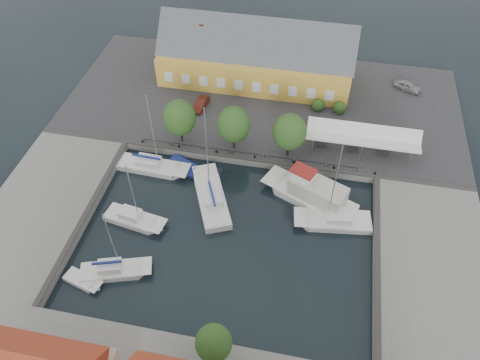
% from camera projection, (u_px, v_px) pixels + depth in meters
% --- Properties ---
extents(ground, '(140.00, 140.00, 0.00)m').
position_uv_depth(ground, '(230.00, 227.00, 53.24)').
color(ground, black).
rests_on(ground, ground).
extents(north_quay, '(56.00, 26.00, 1.00)m').
position_uv_depth(north_quay, '(263.00, 102.00, 68.38)').
color(north_quay, '#2D2D30').
rests_on(north_quay, ground).
extents(west_quay, '(12.00, 24.00, 1.00)m').
position_uv_depth(west_quay, '(42.00, 208.00, 54.49)').
color(west_quay, slate).
rests_on(west_quay, ground).
extents(east_quay, '(12.00, 24.00, 1.00)m').
position_uv_depth(east_quay, '(432.00, 271.00, 48.58)').
color(east_quay, slate).
rests_on(east_quay, ground).
extents(quay_edge_fittings, '(56.00, 24.72, 0.40)m').
position_uv_depth(quay_edge_fittings, '(238.00, 190.00, 55.67)').
color(quay_edge_fittings, '#383533').
rests_on(quay_edge_fittings, north_quay).
extents(warehouse, '(28.56, 14.00, 9.55)m').
position_uv_depth(warehouse, '(252.00, 57.00, 69.49)').
color(warehouse, gold).
rests_on(warehouse, north_quay).
extents(tent_canopy, '(14.00, 4.00, 2.83)m').
position_uv_depth(tent_canopy, '(363.00, 136.00, 58.46)').
color(tent_canopy, white).
rests_on(tent_canopy, north_quay).
extents(quay_trees, '(18.20, 4.20, 6.30)m').
position_uv_depth(quay_trees, '(234.00, 125.00, 58.06)').
color(quay_trees, black).
rests_on(quay_trees, north_quay).
extents(car_silver, '(4.29, 3.11, 1.36)m').
position_uv_depth(car_silver, '(408.00, 86.00, 69.11)').
color(car_silver, '#989A9F').
rests_on(car_silver, north_quay).
extents(car_red, '(1.82, 3.93, 1.25)m').
position_uv_depth(car_red, '(201.00, 104.00, 66.22)').
color(car_red, '#511C12').
rests_on(car_red, north_quay).
extents(center_sailboat, '(6.87, 10.40, 13.81)m').
position_uv_depth(center_sailboat, '(211.00, 199.00, 55.60)').
color(center_sailboat, white).
rests_on(center_sailboat, ground).
extents(trawler, '(12.01, 7.86, 5.00)m').
position_uv_depth(trawler, '(312.00, 195.00, 55.19)').
color(trawler, white).
rests_on(trawler, ground).
extents(east_boat_a, '(9.16, 4.05, 12.48)m').
position_uv_depth(east_boat_a, '(335.00, 221.00, 53.43)').
color(east_boat_a, white).
rests_on(east_boat_a, ground).
extents(west_boat_a, '(9.44, 3.04, 12.22)m').
position_uv_depth(west_boat_a, '(152.00, 167.00, 59.45)').
color(west_boat_a, white).
rests_on(west_boat_a, ground).
extents(west_boat_c, '(7.59, 3.52, 10.08)m').
position_uv_depth(west_boat_c, '(134.00, 220.00, 53.58)').
color(west_boat_c, white).
rests_on(west_boat_c, ground).
extents(west_boat_d, '(7.72, 4.35, 10.16)m').
position_uv_depth(west_boat_d, '(114.00, 271.00, 48.86)').
color(west_boat_d, white).
rests_on(west_boat_d, ground).
extents(launch_sw, '(4.46, 2.65, 0.98)m').
position_uv_depth(launch_sw, '(83.00, 281.00, 48.23)').
color(launch_sw, white).
rests_on(launch_sw, ground).
extents(launch_nw, '(5.41, 3.92, 0.88)m').
position_uv_depth(launch_nw, '(185.00, 168.00, 59.64)').
color(launch_nw, navy).
rests_on(launch_nw, ground).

